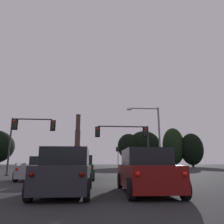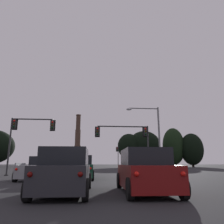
# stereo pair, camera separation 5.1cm
# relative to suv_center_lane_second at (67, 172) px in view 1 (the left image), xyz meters

# --- Properties ---
(suv_center_lane_second) EXTENTS (2.15, 4.92, 1.86)m
(suv_center_lane_second) POSITION_rel_suv_center_lane_second_xyz_m (0.00, 0.00, 0.00)
(suv_center_lane_second) COLOR #232328
(suv_center_lane_second) RESTS_ON ground_plane
(suv_center_lane_front) EXTENTS (2.26, 4.96, 1.86)m
(suv_center_lane_front) POSITION_rel_suv_center_lane_second_xyz_m (0.12, 8.66, 0.00)
(suv_center_lane_front) COLOR #0F3823
(suv_center_lane_front) RESTS_ON ground_plane
(pickup_truck_left_lane_front) EXTENTS (2.37, 5.57, 1.82)m
(pickup_truck_left_lane_front) POSITION_rel_suv_center_lane_second_xyz_m (-3.21, 8.80, -0.09)
(pickup_truck_left_lane_front) COLOR gray
(pickup_truck_left_lane_front) RESTS_ON ground_plane
(suv_right_lane_second) EXTENTS (2.20, 4.94, 1.86)m
(suv_right_lane_second) POSITION_rel_suv_center_lane_second_xyz_m (3.41, 0.04, 0.00)
(suv_right_lane_second) COLOR maroon
(suv_right_lane_second) RESTS_ON ground_plane
(traffic_light_overhead_left) EXTENTS (4.85, 0.50, 6.09)m
(traffic_light_overhead_left) POSITION_rel_suv_center_lane_second_xyz_m (-6.23, 14.57, 3.74)
(traffic_light_overhead_left) COLOR #2D2D30
(traffic_light_overhead_left) RESTS_ON ground_plane
(traffic_light_far_right) EXTENTS (0.78, 0.50, 5.70)m
(traffic_light_far_right) POSITION_rel_suv_center_lane_second_xyz_m (7.78, 50.06, 2.85)
(traffic_light_far_right) COLOR #2D2D30
(traffic_light_far_right) RESTS_ON ground_plane
(traffic_light_overhead_right) EXTENTS (6.42, 0.50, 5.57)m
(traffic_light_overhead_right) POSITION_rel_suv_center_lane_second_xyz_m (5.39, 15.49, 3.40)
(traffic_light_overhead_right) COLOR #2D2D30
(traffic_light_overhead_right) RESTS_ON ground_plane
(street_lamp) EXTENTS (3.79, 0.36, 7.52)m
(street_lamp) POSITION_rel_suv_center_lane_second_xyz_m (7.80, 14.12, 3.85)
(street_lamp) COLOR slate
(street_lamp) RESTS_ON ground_plane
(smokestack) EXTENTS (7.60, 7.60, 38.31)m
(smokestack) POSITION_rel_suv_center_lane_second_xyz_m (-10.78, 158.24, 14.09)
(smokestack) COLOR #3C2B22
(smokestack) RESTS_ON ground_plane
(treeline_far_left) EXTENTS (7.56, 6.80, 11.03)m
(treeline_far_left) POSITION_rel_suv_center_lane_second_xyz_m (13.09, 63.30, 5.89)
(treeline_far_left) COLOR black
(treeline_far_left) RESTS_ON ground_plane
(treeline_left_mid) EXTENTS (8.14, 7.33, 11.86)m
(treeline_left_mid) POSITION_rel_suv_center_lane_second_xyz_m (36.35, 66.52, 5.34)
(treeline_left_mid) COLOR black
(treeline_left_mid) RESTS_ON ground_plane
(treeline_center_left) EXTENTS (7.91, 7.12, 14.00)m
(treeline_center_left) POSITION_rel_suv_center_lane_second_xyz_m (30.37, 68.41, 6.48)
(treeline_center_left) COLOR black
(treeline_center_left) RESTS_ON ground_plane
(treeline_far_right) EXTENTS (10.80, 9.72, 12.13)m
(treeline_far_right) POSITION_rel_suv_center_lane_second_xyz_m (18.54, 64.17, 6.51)
(treeline_far_right) COLOR black
(treeline_far_right) RESTS_ON ground_plane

